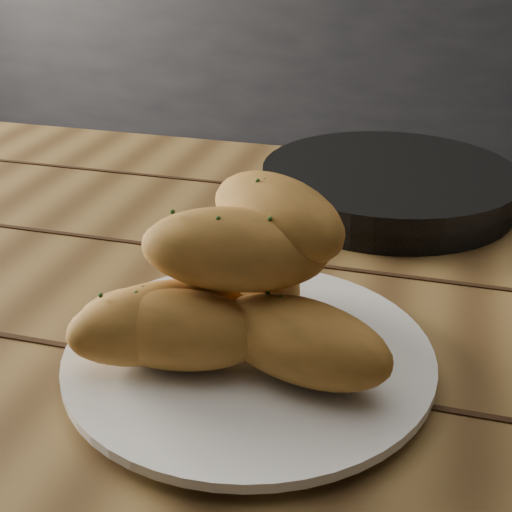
{
  "coord_description": "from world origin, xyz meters",
  "views": [
    {
      "loc": [
        0.45,
        -1.12,
        1.08
      ],
      "look_at": [
        0.32,
        -0.65,
        0.84
      ],
      "focal_mm": 50.0,
      "sensor_mm": 36.0,
      "label": 1
    }
  ],
  "objects_px": {
    "plate": "(249,358)",
    "skillet": "(391,185)",
    "bread_rolls": "(233,291)",
    "table": "(250,390)"
  },
  "relations": [
    {
      "from": "table",
      "to": "bread_rolls",
      "type": "bearing_deg",
      "value": -81.22
    },
    {
      "from": "plate",
      "to": "bread_rolls",
      "type": "xyz_separation_m",
      "value": [
        -0.01,
        -0.0,
        0.06
      ]
    },
    {
      "from": "table",
      "to": "bread_rolls",
      "type": "height_order",
      "value": "bread_rolls"
    },
    {
      "from": "plate",
      "to": "skillet",
      "type": "xyz_separation_m",
      "value": [
        0.07,
        0.38,
        0.01
      ]
    },
    {
      "from": "table",
      "to": "plate",
      "type": "xyz_separation_m",
      "value": [
        0.03,
        -0.09,
        0.1
      ]
    },
    {
      "from": "plate",
      "to": "skillet",
      "type": "relative_size",
      "value": 0.65
    },
    {
      "from": "table",
      "to": "skillet",
      "type": "height_order",
      "value": "skillet"
    },
    {
      "from": "table",
      "to": "plate",
      "type": "height_order",
      "value": "plate"
    },
    {
      "from": "plate",
      "to": "skillet",
      "type": "height_order",
      "value": "skillet"
    },
    {
      "from": "skillet",
      "to": "bread_rolls",
      "type": "bearing_deg",
      "value": -101.94
    }
  ]
}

